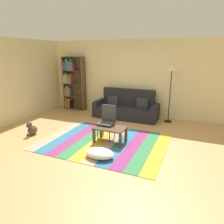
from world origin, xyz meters
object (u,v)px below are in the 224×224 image
couch (126,108)px  bookshelf (72,83)px  coffee_table (110,130)px  standing_lamp (171,76)px  tv_remote (111,126)px  folding_chair (108,119)px  pouf (100,153)px  dog (32,129)px

couch → bookshelf: bearing=173.3°
coffee_table → standing_lamp: 2.83m
tv_remote → folding_chair: size_ratio=0.17×
folding_chair → pouf: bearing=-47.2°
coffee_table → pouf: size_ratio=1.21×
dog → tv_remote: size_ratio=2.65×
standing_lamp → folding_chair: standing_lamp is taller
folding_chair → tv_remote: bearing=-19.2°
tv_remote → folding_chair: folding_chair is taller
bookshelf → standing_lamp: bearing=-2.7°
couch → bookshelf: bookshelf is taller
couch → pouf: bearing=-81.7°
coffee_table → pouf: 0.91m
couch → dog: size_ratio=5.69×
coffee_table → standing_lamp: size_ratio=0.43×
couch → tv_remote: 2.17m
bookshelf → couch: bearing=-6.7°
bookshelf → coffee_table: size_ratio=2.63×
bookshelf → pouf: (2.88, -3.34, -0.97)m
standing_lamp → tv_remote: standing_lamp is taller
couch → coffee_table: size_ratio=2.83×
standing_lamp → tv_remote: bearing=-116.7°
standing_lamp → folding_chair: size_ratio=2.05×
couch → tv_remote: couch is taller
coffee_table → folding_chair: 0.37m
pouf → folding_chair: bearing=105.6°
bookshelf → folding_chair: bookshelf is taller
coffee_table → folding_chair: (-0.18, 0.25, 0.20)m
couch → bookshelf: size_ratio=1.08×
bookshelf → folding_chair: bearing=-40.8°
bookshelf → tv_remote: 3.74m
coffee_table → standing_lamp: (1.14, 2.29, 1.21)m
couch → standing_lamp: standing_lamp is taller
couch → tv_remote: size_ratio=15.07×
bookshelf → dog: (0.52, -2.88, -0.92)m
standing_lamp → bookshelf: bearing=177.3°
couch → pouf: size_ratio=3.42×
coffee_table → tv_remote: bearing=78.5°
standing_lamp → folding_chair: 2.63m
pouf → folding_chair: (-0.31, 1.12, 0.43)m
couch → pouf: (0.45, -3.06, -0.23)m
couch → standing_lamp: 1.89m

